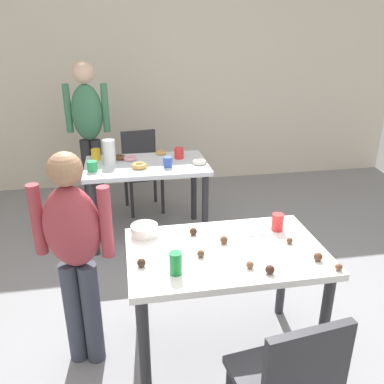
{
  "coord_description": "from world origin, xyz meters",
  "views": [
    {
      "loc": [
        -0.47,
        -1.94,
        1.93
      ],
      "look_at": [
        -0.03,
        0.52,
        0.9
      ],
      "focal_mm": 37.74,
      "sensor_mm": 36.0,
      "label": 1
    }
  ],
  "objects_px": {
    "dining_table_far": "(147,175)",
    "mixing_bowl": "(144,230)",
    "chair_far_table": "(141,166)",
    "soda_can": "(176,263)",
    "dining_table_near": "(225,266)",
    "chair_near_table": "(289,383)",
    "person_girl_near": "(75,247)",
    "pitcher_far": "(109,152)",
    "person_adult_far": "(88,125)"
  },
  "relations": [
    {
      "from": "dining_table_far",
      "to": "chair_near_table",
      "type": "bearing_deg",
      "value": -79.67
    },
    {
      "from": "chair_near_table",
      "to": "soda_can",
      "type": "relative_size",
      "value": 7.13
    },
    {
      "from": "person_adult_far",
      "to": "mixing_bowl",
      "type": "xyz_separation_m",
      "value": [
        0.43,
        -2.09,
        -0.2
      ]
    },
    {
      "from": "pitcher_far",
      "to": "person_adult_far",
      "type": "bearing_deg",
      "value": 107.81
    },
    {
      "from": "dining_table_far",
      "to": "mixing_bowl",
      "type": "height_order",
      "value": "mixing_bowl"
    },
    {
      "from": "soda_can",
      "to": "person_girl_near",
      "type": "bearing_deg",
      "value": 151.17
    },
    {
      "from": "chair_near_table",
      "to": "chair_far_table",
      "type": "height_order",
      "value": "same"
    },
    {
      "from": "person_adult_far",
      "to": "mixing_bowl",
      "type": "bearing_deg",
      "value": -78.35
    },
    {
      "from": "person_girl_near",
      "to": "mixing_bowl",
      "type": "distance_m",
      "value": 0.43
    },
    {
      "from": "dining_table_far",
      "to": "mixing_bowl",
      "type": "xyz_separation_m",
      "value": [
        -0.11,
        -1.39,
        0.15
      ]
    },
    {
      "from": "soda_can",
      "to": "chair_near_table",
      "type": "bearing_deg",
      "value": -52.46
    },
    {
      "from": "dining_table_far",
      "to": "chair_near_table",
      "type": "relative_size",
      "value": 1.3
    },
    {
      "from": "person_girl_near",
      "to": "mixing_bowl",
      "type": "height_order",
      "value": "person_girl_near"
    },
    {
      "from": "dining_table_near",
      "to": "mixing_bowl",
      "type": "distance_m",
      "value": 0.53
    },
    {
      "from": "dining_table_near",
      "to": "person_girl_near",
      "type": "xyz_separation_m",
      "value": [
        -0.84,
        0.1,
        0.15
      ]
    },
    {
      "from": "dining_table_far",
      "to": "chair_near_table",
      "type": "height_order",
      "value": "chair_near_table"
    },
    {
      "from": "chair_near_table",
      "to": "chair_far_table",
      "type": "xyz_separation_m",
      "value": [
        -0.45,
        3.08,
        0.0
      ]
    },
    {
      "from": "chair_far_table",
      "to": "person_adult_far",
      "type": "height_order",
      "value": "person_adult_far"
    },
    {
      "from": "dining_table_near",
      "to": "dining_table_far",
      "type": "xyz_separation_m",
      "value": [
        -0.33,
        1.64,
        -0.0
      ]
    },
    {
      "from": "chair_near_table",
      "to": "person_adult_far",
      "type": "height_order",
      "value": "person_adult_far"
    },
    {
      "from": "chair_far_table",
      "to": "mixing_bowl",
      "type": "height_order",
      "value": "chair_far_table"
    },
    {
      "from": "dining_table_far",
      "to": "soda_can",
      "type": "height_order",
      "value": "soda_can"
    },
    {
      "from": "mixing_bowl",
      "to": "chair_near_table",
      "type": "bearing_deg",
      "value": -61.04
    },
    {
      "from": "chair_far_table",
      "to": "person_girl_near",
      "type": "height_order",
      "value": "person_girl_near"
    },
    {
      "from": "chair_far_table",
      "to": "pitcher_far",
      "type": "height_order",
      "value": "pitcher_far"
    },
    {
      "from": "person_adult_far",
      "to": "person_girl_near",
      "type": "bearing_deg",
      "value": -89.15
    },
    {
      "from": "dining_table_far",
      "to": "chair_near_table",
      "type": "distance_m",
      "value": 2.42
    },
    {
      "from": "chair_far_table",
      "to": "person_girl_near",
      "type": "bearing_deg",
      "value": -102.45
    },
    {
      "from": "person_girl_near",
      "to": "pitcher_far",
      "type": "relative_size",
      "value": 5.82
    },
    {
      "from": "person_girl_near",
      "to": "mixing_bowl",
      "type": "bearing_deg",
      "value": 21.35
    },
    {
      "from": "person_girl_near",
      "to": "chair_near_table",
      "type": "bearing_deg",
      "value": -41.43
    },
    {
      "from": "chair_far_table",
      "to": "pitcher_far",
      "type": "bearing_deg",
      "value": -115.43
    },
    {
      "from": "chair_far_table",
      "to": "person_girl_near",
      "type": "distance_m",
      "value": 2.32
    },
    {
      "from": "dining_table_near",
      "to": "person_adult_far",
      "type": "xyz_separation_m",
      "value": [
        -0.87,
        2.34,
        0.34
      ]
    },
    {
      "from": "chair_far_table",
      "to": "soda_can",
      "type": "height_order",
      "value": "soda_can"
    },
    {
      "from": "dining_table_far",
      "to": "mixing_bowl",
      "type": "bearing_deg",
      "value": -94.63
    },
    {
      "from": "chair_far_table",
      "to": "pitcher_far",
      "type": "xyz_separation_m",
      "value": [
        -0.32,
        -0.67,
        0.37
      ]
    },
    {
      "from": "person_adult_far",
      "to": "chair_far_table",
      "type": "bearing_deg",
      "value": 0.51
    },
    {
      "from": "chair_near_table",
      "to": "mixing_bowl",
      "type": "relative_size",
      "value": 5.28
    },
    {
      "from": "chair_far_table",
      "to": "soda_can",
      "type": "xyz_separation_m",
      "value": [
        0.03,
        -2.54,
        0.31
      ]
    },
    {
      "from": "chair_far_table",
      "to": "person_adult_far",
      "type": "distance_m",
      "value": 0.72
    },
    {
      "from": "dining_table_far",
      "to": "soda_can",
      "type": "xyz_separation_m",
      "value": [
        0.02,
        -1.83,
        0.17
      ]
    },
    {
      "from": "soda_can",
      "to": "chair_far_table",
      "type": "bearing_deg",
      "value": 90.68
    },
    {
      "from": "chair_near_table",
      "to": "chair_far_table",
      "type": "relative_size",
      "value": 1.0
    },
    {
      "from": "chair_far_table",
      "to": "pitcher_far",
      "type": "distance_m",
      "value": 0.83
    },
    {
      "from": "soda_can",
      "to": "pitcher_far",
      "type": "distance_m",
      "value": 1.9
    },
    {
      "from": "mixing_bowl",
      "to": "dining_table_near",
      "type": "bearing_deg",
      "value": -29.59
    },
    {
      "from": "soda_can",
      "to": "pitcher_far",
      "type": "bearing_deg",
      "value": 100.51
    },
    {
      "from": "dining_table_near",
      "to": "chair_far_table",
      "type": "xyz_separation_m",
      "value": [
        -0.35,
        2.34,
        -0.14
      ]
    },
    {
      "from": "dining_table_near",
      "to": "dining_table_far",
      "type": "relative_size",
      "value": 1.0
    }
  ]
}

